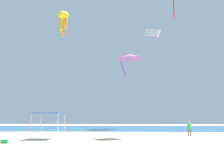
% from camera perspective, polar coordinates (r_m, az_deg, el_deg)
% --- Properties ---
extents(ground, '(110.00, 110.00, 0.10)m').
position_cam_1_polar(ground, '(21.51, -6.01, -14.98)').
color(ground, beige).
extents(ocean_strip, '(110.00, 25.46, 0.03)m').
position_cam_1_polar(ocean_strip, '(50.77, -0.69, -11.50)').
color(ocean_strip, '#28608C').
rests_on(ocean_strip, ground).
extents(canopy_tent, '(2.62, 2.79, 2.59)m').
position_cam_1_polar(canopy_tent, '(26.01, -14.13, -8.26)').
color(canopy_tent, '#B2B2B7').
rests_on(canopy_tent, ground).
extents(person_near_tent, '(0.39, 0.39, 1.64)m').
position_cam_1_polar(person_near_tent, '(30.78, 17.14, -10.94)').
color(person_near_tent, brown).
rests_on(person_near_tent, ground).
extents(cooler_box, '(0.57, 0.37, 0.35)m').
position_cam_1_polar(cooler_box, '(23.40, -23.19, -13.28)').
color(cooler_box, '#1E8C4C').
rests_on(cooler_box, ground).
extents(kite_delta_pink, '(6.65, 6.65, 3.71)m').
position_cam_1_polar(kite_delta_pink, '(44.84, 4.09, 4.68)').
color(kite_delta_pink, pink).
extents(kite_octopus_yellow, '(1.83, 1.83, 4.14)m').
position_cam_1_polar(kite_octopus_yellow, '(41.63, -10.94, 13.29)').
color(kite_octopus_yellow, yellow).
extents(kite_parafoil_white, '(2.87, 4.66, 3.16)m').
position_cam_1_polar(kite_parafoil_white, '(50.91, 9.10, 9.81)').
color(kite_parafoil_white, white).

